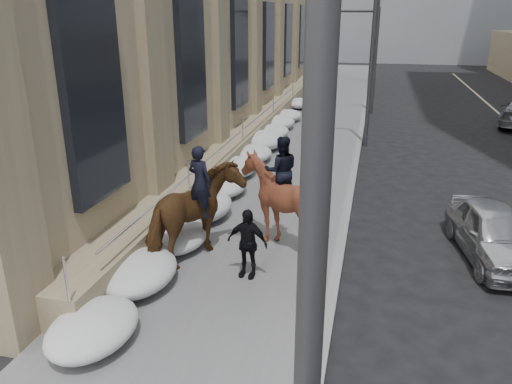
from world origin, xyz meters
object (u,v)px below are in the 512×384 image
Objects in this scene: mounted_horse_right at (280,199)px; mounted_horse_left at (195,214)px; pedestrian at (247,243)px; car_silver at (495,233)px.

mounted_horse_left is at bearing 18.81° from mounted_horse_right.
mounted_horse_left reaches higher than pedestrian.
mounted_horse_left is at bearing 167.31° from pedestrian.
mounted_horse_right is at bearing 85.21° from pedestrian.
mounted_horse_right is 1.75× the size of pedestrian.
mounted_horse_right reaches higher than pedestrian.
mounted_horse_right is at bearing 179.09° from car_silver.
pedestrian is at bearing -164.77° from car_silver.
mounted_horse_left is 1.04× the size of mounted_horse_right.
pedestrian is 6.13m from car_silver.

